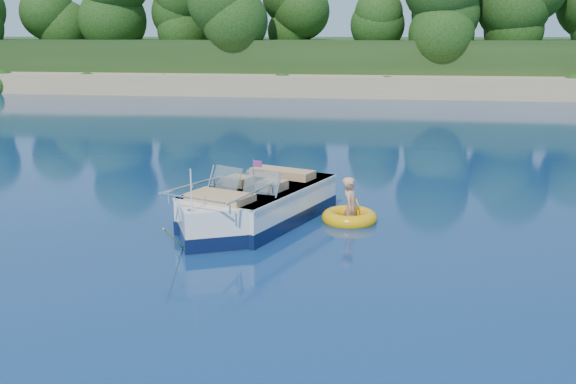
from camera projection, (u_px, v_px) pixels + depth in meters
name	position (u px, v px, depth m)	size (l,w,h in m)	color
ground	(300.00, 271.00, 12.47)	(160.00, 160.00, 0.00)	#0A1E46
shoreline	(372.00, 65.00, 73.47)	(170.00, 59.00, 6.00)	tan
treeline	(368.00, 20.00, 50.52)	(150.00, 7.12, 8.19)	black
motorboat	(252.00, 209.00, 15.41)	(3.50, 5.81, 2.03)	white
tow_tube	(349.00, 217.00, 15.74)	(1.51, 1.51, 0.36)	#F6A809
boy	(351.00, 220.00, 15.82)	(0.60, 0.39, 1.65)	tan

